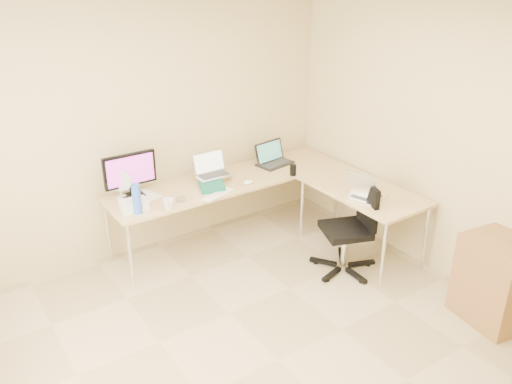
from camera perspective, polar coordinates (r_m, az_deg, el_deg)
floor at (r=4.35m, az=2.30°, el=-17.70°), size 4.50×4.50×0.00m
ceiling at (r=3.25m, az=3.10°, el=18.86°), size 4.50×4.50×0.00m
wall_back at (r=5.45m, az=-11.76°, el=6.61°), size 4.50×0.00×4.50m
wall_right at (r=5.07m, az=22.09°, el=3.97°), size 0.00×4.50×4.50m
desk_main at (r=5.76m, az=-2.77°, el=-1.92°), size 2.65×0.70×0.73m
desk_return at (r=5.62m, az=11.22°, el=-3.13°), size 0.70×1.30×0.73m
monitor at (r=5.26m, az=-13.42°, el=1.78°), size 0.52×0.17×0.45m
book_stack at (r=5.41m, az=-4.81°, el=0.77°), size 0.34×0.39×0.05m
laptop_center at (r=5.51m, az=-4.67°, el=2.90°), size 0.38×0.29×0.24m
laptop_black at (r=5.96m, az=2.09°, el=4.14°), size 0.45×0.36×0.25m
keyboard at (r=5.23m, az=-4.08°, el=-0.29°), size 0.38×0.20×0.02m
mouse at (r=5.47m, az=-0.82°, el=1.05°), size 0.12×0.09×0.04m
mug at (r=4.99m, az=-9.42°, el=-1.29°), size 0.14×0.14×0.10m
cd_stack at (r=5.15m, az=-8.10°, el=-0.79°), size 0.14×0.14×0.03m
water_bottle at (r=4.93m, az=-12.76°, el=-0.74°), size 0.11×0.11×0.29m
papers at (r=5.33m, az=-11.82°, el=-0.35°), size 0.27×0.32×0.01m
white_box at (r=5.05m, az=-13.06°, el=-1.37°), size 0.27×0.21×0.09m
desk_fan at (r=5.29m, az=-14.47°, el=0.75°), size 0.26×0.26×0.27m
black_cup at (r=5.69m, az=4.02°, el=2.37°), size 0.08×0.08×0.12m
laptop_return at (r=5.23m, az=11.98°, el=0.62°), size 0.44×0.39×0.25m
office_chair at (r=5.22m, az=9.68°, el=-3.56°), size 0.72×0.72×0.93m
cabinet at (r=4.98m, az=24.51°, el=-8.93°), size 0.55×0.64×0.80m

